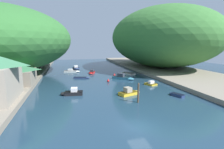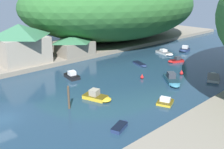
# 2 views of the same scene
# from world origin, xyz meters

# --- Properties ---
(water_surface) EXTENTS (130.00, 130.00, 0.00)m
(water_surface) POSITION_xyz_m (0.00, 30.00, 0.00)
(water_surface) COLOR #1E384C
(water_surface) RESTS_ON ground
(right_bank) EXTENTS (22.00, 120.00, 0.94)m
(right_bank) POSITION_xyz_m (26.95, 30.00, 0.47)
(right_bank) COLOR gray
(right_bank) RESTS_ON ground
(hillside_left) EXTENTS (42.66, 59.72, 20.67)m
(hillside_left) POSITION_xyz_m (-28.05, 45.85, 11.27)
(hillside_left) COLOR #2D662D
(hillside_left) RESTS_ON left_bank
(hillside_right) EXTENTS (37.62, 52.66, 23.08)m
(hillside_right) POSITION_xyz_m (28.05, 44.33, 12.48)
(hillside_right) COLOR #387033
(hillside_right) RESTS_ON right_bank
(boathouse_shed) EXTENTS (7.79, 8.94, 4.57)m
(boathouse_shed) POSITION_xyz_m (-19.60, 24.52, 3.30)
(boathouse_shed) COLOR gray
(boathouse_shed) RESTS_ON left_bank
(boat_navy_launch) EXTENTS (3.07, 3.65, 1.03)m
(boat_navy_launch) POSITION_xyz_m (11.31, 19.82, 0.31)
(boat_navy_launch) COLOR gold
(boat_navy_launch) RESTS_ON water_surface
(boat_moored_right) EXTENTS (2.12, 3.27, 0.53)m
(boat_moored_right) POSITION_xyz_m (11.89, 9.90, 0.26)
(boat_moored_right) COLOR navy
(boat_moored_right) RESTS_ON water_surface
(boat_far_upstream) EXTENTS (2.76, 4.12, 1.31)m
(boat_far_upstream) POSITION_xyz_m (-0.42, 39.80, 0.40)
(boat_far_upstream) COLOR red
(boat_far_upstream) RESTS_ON water_surface
(boat_small_dinghy) EXTENTS (2.69, 3.83, 1.55)m
(boat_small_dinghy) POSITION_xyz_m (-5.01, 50.83, 0.48)
(boat_small_dinghy) COLOR navy
(boat_small_dinghy) RESTS_ON water_surface
(boat_cabin_cruiser) EXTENTS (4.93, 3.29, 1.55)m
(boat_cabin_cruiser) POSITION_xyz_m (3.52, 13.10, 0.46)
(boat_cabin_cruiser) COLOR gold
(boat_cabin_cruiser) RESTS_ON water_surface
(boat_red_skiff) EXTENTS (5.81, 3.34, 1.13)m
(boat_red_skiff) POSITION_xyz_m (-6.76, 44.41, 0.36)
(boat_red_skiff) COLOR white
(boat_red_skiff) RESTS_ON water_surface
(boat_white_cruiser) EXTENTS (4.77, 2.60, 0.41)m
(boat_white_cruiser) POSITION_xyz_m (-4.32, 31.96, 0.20)
(boat_white_cruiser) COLOR navy
(boat_white_cruiser) RESTS_ON water_surface
(boat_near_quay) EXTENTS (5.96, 5.57, 1.69)m
(boat_near_quay) POSITION_xyz_m (6.94, 27.73, 0.51)
(boat_near_quay) COLOR teal
(boat_near_quay) RESTS_ON water_surface
(boat_yellow_tender) EXTENTS (4.54, 2.38, 1.45)m
(boat_yellow_tender) POSITION_xyz_m (-7.79, 15.77, 0.45)
(boat_yellow_tender) COLOR black
(boat_yellow_tender) RESTS_ON water_surface
(boat_far_right_bank) EXTENTS (4.20, 5.73, 0.56)m
(boat_far_right_bank) POSITION_xyz_m (10.86, 35.56, 0.28)
(boat_far_right_bank) COLOR silver
(boat_far_right_bank) RESTS_ON water_surface
(mooring_post_nearest) EXTENTS (0.31, 0.31, 3.48)m
(mooring_post_nearest) POSITION_xyz_m (3.21, 8.19, 1.75)
(mooring_post_nearest) COLOR #4C3D2D
(mooring_post_nearest) RESTS_ON water_surface
(channel_buoy_near) EXTENTS (0.68, 0.68, 1.02)m
(channel_buoy_near) POSITION_xyz_m (5.68, 32.79, 0.40)
(channel_buoy_near) COLOR red
(channel_buoy_near) RESTS_ON water_surface
(channel_buoy_far) EXTENTS (0.63, 0.63, 0.95)m
(channel_buoy_far) POSITION_xyz_m (1.94, 25.29, 0.37)
(channel_buoy_far) COLOR red
(channel_buoy_far) RESTS_ON water_surface
(person_on_quay) EXTENTS (0.30, 0.42, 1.69)m
(person_on_quay) POSITION_xyz_m (-17.85, 16.65, 1.91)
(person_on_quay) COLOR #282D3D
(person_on_quay) RESTS_ON left_bank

